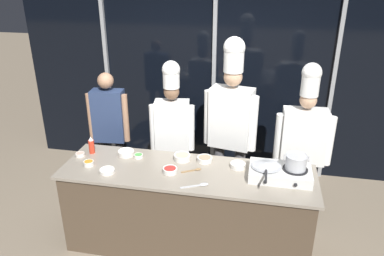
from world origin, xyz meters
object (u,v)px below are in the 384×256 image
portable_stove (280,173)px  serving_spoon_solid (195,170)px  prep_bowl_bell_pepper (170,170)px  prep_bowl_shrimp (80,154)px  frying_pan (266,164)px  prep_bowl_mushrooms (205,159)px  chef_sous (231,117)px  prep_bowl_garlic (107,171)px  prep_bowl_scallions (138,156)px  prep_bowl_bean_sprouts (126,152)px  chef_head (172,125)px  person_guest (110,124)px  squeeze_bottle_chili (91,145)px  prep_bowl_noodles (238,165)px  serving_spoon_slotted (200,185)px  prep_bowl_ginger (182,157)px  prep_bowl_carrots (89,163)px  stock_pot (296,162)px  chef_line (303,138)px

portable_stove → serving_spoon_solid: size_ratio=3.01×
prep_bowl_bell_pepper → prep_bowl_shrimp: (-1.01, 0.15, -0.01)m
frying_pan → prep_bowl_mushrooms: frying_pan is taller
chef_sous → serving_spoon_solid: bearing=80.7°
prep_bowl_garlic → prep_bowl_scallions: (0.19, 0.36, -0.00)m
prep_bowl_bell_pepper → prep_bowl_scallions: prep_bowl_bell_pepper is taller
portable_stove → serving_spoon_solid: bearing=-178.2°
prep_bowl_bean_sprouts → chef_head: bearing=55.7°
prep_bowl_mushrooms → prep_bowl_shrimp: bearing=-173.7°
serving_spoon_solid → person_guest: size_ratio=0.12×
squeeze_bottle_chili → prep_bowl_noodles: bearing=-0.6°
prep_bowl_scallions → serving_spoon_solid: bearing=-13.3°
serving_spoon_slotted → chef_sous: (0.17, 0.98, 0.30)m
prep_bowl_scallions → frying_pan: bearing=-5.6°
prep_bowl_scallions → prep_bowl_shrimp: bearing=-171.9°
prep_bowl_mushrooms → prep_bowl_bell_pepper: 0.41m
portable_stove → serving_spoon_slotted: (-0.71, -0.29, -0.05)m
prep_bowl_bell_pepper → prep_bowl_noodles: (0.63, 0.23, 0.00)m
portable_stove → prep_bowl_ginger: portable_stove is taller
prep_bowl_shrimp → chef_head: 1.07m
prep_bowl_bell_pepper → serving_spoon_slotted: size_ratio=0.57×
prep_bowl_garlic → prep_bowl_bean_sprouts: 0.39m
prep_bowl_carrots → chef_sous: 1.59m
prep_bowl_scallions → prep_bowl_shrimp: prep_bowl_scallions is taller
prep_bowl_shrimp → prep_bowl_noodles: bearing=2.7°
chef_sous → prep_bowl_bell_pepper: bearing=69.6°
prep_bowl_carrots → prep_bowl_ginger: (0.89, 0.30, 0.01)m
prep_bowl_scallions → prep_bowl_noodles: 1.03m
prep_bowl_shrimp → chef_sous: bearing=23.6°
frying_pan → stock_pot: stock_pot is taller
serving_spoon_solid → prep_bowl_shrimp: bearing=177.2°
stock_pot → chef_sous: size_ratio=0.11×
stock_pot → serving_spoon_slotted: stock_pot is taller
frying_pan → prep_bowl_bell_pepper: 0.92m
prep_bowl_bean_sprouts → chef_head: chef_head is taller
portable_stove → prep_bowl_mushrooms: 0.77m
prep_bowl_shrimp → prep_bowl_ginger: prep_bowl_ginger is taller
chef_sous → chef_line: 0.81m
chef_head → chef_sous: size_ratio=0.86×
frying_pan → prep_bowl_shrimp: frying_pan is taller
chef_head → portable_stove: bearing=141.9°
prep_bowl_mushrooms → serving_spoon_solid: (-0.06, -0.21, -0.02)m
chef_head → chef_line: bearing=170.6°
prep_bowl_scallions → chef_head: bearing=68.7°
prep_bowl_garlic → prep_bowl_noodles: (1.23, 0.35, 0.01)m
prep_bowl_mushrooms → person_guest: 1.35m
prep_bowl_mushrooms → prep_bowl_garlic: 0.98m
stock_pot → serving_spoon_slotted: (-0.84, -0.29, -0.18)m
prep_bowl_bell_pepper → chef_head: chef_head is taller
prep_bowl_noodles → portable_stove: bearing=-15.7°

